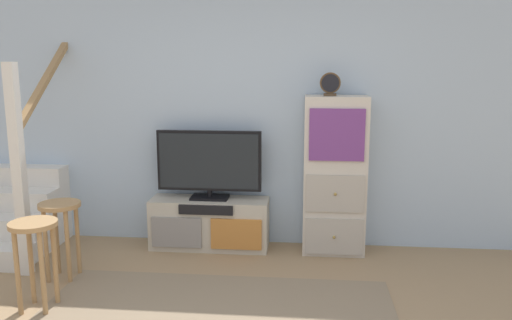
# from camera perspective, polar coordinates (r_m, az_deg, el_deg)

# --- Properties ---
(back_wall) EXTENTS (6.40, 0.12, 2.70)m
(back_wall) POSITION_cam_1_polar(r_m,az_deg,el_deg) (5.13, -1.45, 5.71)
(back_wall) COLOR #A8BCD1
(back_wall) RESTS_ON ground_plane
(media_console) EXTENTS (1.14, 0.38, 0.49)m
(media_console) POSITION_cam_1_polar(r_m,az_deg,el_deg) (5.13, -5.10, -6.94)
(media_console) COLOR #BCB29E
(media_console) RESTS_ON ground_plane
(television) EXTENTS (1.01, 0.22, 0.67)m
(television) POSITION_cam_1_polar(r_m,az_deg,el_deg) (5.01, -5.17, -0.32)
(television) COLOR black
(television) RESTS_ON media_console
(side_cabinet) EXTENTS (0.58, 0.38, 1.49)m
(side_cabinet) POSITION_cam_1_polar(r_m,az_deg,el_deg) (4.94, 8.62, -1.73)
(side_cabinet) COLOR beige
(side_cabinet) RESTS_ON ground_plane
(desk_clock) EXTENTS (0.19, 0.08, 0.21)m
(desk_clock) POSITION_cam_1_polar(r_m,az_deg,el_deg) (4.81, 8.14, 8.23)
(desk_clock) COLOR #4C3823
(desk_clock) RESTS_ON side_cabinet
(staircase) EXTENTS (1.00, 1.36, 2.20)m
(staircase) POSITION_cam_1_polar(r_m,az_deg,el_deg) (5.78, -24.38, -4.56)
(staircase) COLOR silver
(staircase) RESTS_ON ground_plane
(bar_stool_near) EXTENTS (0.34, 0.34, 0.67)m
(bar_stool_near) POSITION_cam_1_polar(r_m,az_deg,el_deg) (4.13, -23.11, -8.49)
(bar_stool_near) COLOR #A37A4C
(bar_stool_near) RESTS_ON ground_plane
(bar_stool_far) EXTENTS (0.34, 0.34, 0.66)m
(bar_stool_far) POSITION_cam_1_polar(r_m,az_deg,el_deg) (4.63, -20.64, -6.37)
(bar_stool_far) COLOR #A37A4C
(bar_stool_far) RESTS_ON ground_plane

